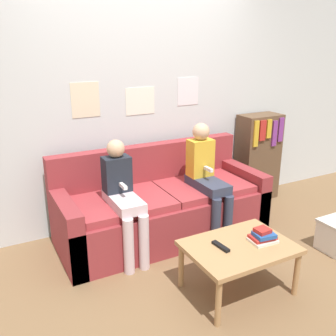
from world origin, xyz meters
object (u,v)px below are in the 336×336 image
object	(u,v)px
couch	(162,207)
coffee_table	(239,250)
tv_remote	(221,246)
bookshelf	(258,157)
person_right	(207,175)
person_left	(123,195)

from	to	relation	value
couch	coffee_table	distance (m)	1.10
tv_remote	bookshelf	distance (m)	2.04
tv_remote	person_right	bearing A→B (deg)	57.87
person_right	tv_remote	world-z (taller)	person_right
couch	tv_remote	size ratio (longest dim) A/B	11.90
tv_remote	bookshelf	bearing A→B (deg)	36.74
person_left	person_right	world-z (taller)	person_right
couch	tv_remote	xyz separation A→B (m)	(-0.04, -1.05, 0.12)
couch	person_right	xyz separation A→B (m)	(0.40, -0.20, 0.34)
coffee_table	bookshelf	size ratio (longest dim) A/B	0.77
coffee_table	bookshelf	world-z (taller)	bookshelf
couch	person_left	bearing A→B (deg)	-156.74
bookshelf	person_left	bearing A→B (deg)	-165.33
couch	person_left	size ratio (longest dim) A/B	1.93
coffee_table	tv_remote	bearing A→B (deg)	166.67
couch	person_right	distance (m)	0.56
bookshelf	coffee_table	bearing A→B (deg)	-134.41
couch	coffee_table	world-z (taller)	couch
person_right	couch	bearing A→B (deg)	153.84
couch	person_right	bearing A→B (deg)	-26.16
couch	person_left	distance (m)	0.60
coffee_table	person_right	world-z (taller)	person_right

